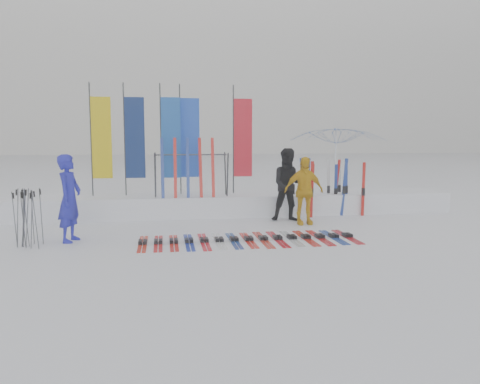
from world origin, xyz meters
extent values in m
plane|color=white|center=(0.00, 0.00, 0.00)|extent=(120.00, 120.00, 0.00)
cube|color=white|center=(0.00, 4.60, 0.30)|extent=(14.00, 1.60, 0.60)
imported|color=#1E21B3|center=(-3.55, 1.47, 0.95)|extent=(0.60, 0.78, 1.90)
imported|color=black|center=(1.80, 3.18, 0.98)|extent=(1.06, 0.88, 1.97)
imported|color=gold|center=(2.05, 2.66, 0.88)|extent=(1.04, 0.45, 1.76)
imported|color=white|center=(3.79, 4.93, 1.35)|extent=(3.29, 3.34, 2.69)
cube|color=red|center=(-2.00, 0.93, 0.04)|extent=(0.17, 1.56, 0.07)
cube|color=red|center=(-1.67, 0.93, 0.04)|extent=(0.17, 1.57, 0.07)
cube|color=red|center=(-1.35, 0.93, 0.04)|extent=(0.17, 1.57, 0.07)
cube|color=#162798|center=(-1.02, 0.93, 0.04)|extent=(0.17, 1.64, 0.07)
cube|color=red|center=(-0.70, 0.93, 0.04)|extent=(0.17, 1.70, 0.07)
cube|color=silver|center=(-0.37, 0.93, 0.04)|extent=(0.17, 1.65, 0.07)
cube|color=navy|center=(-0.04, 0.93, 0.04)|extent=(0.17, 1.61, 0.07)
cube|color=red|center=(0.28, 0.93, 0.04)|extent=(0.17, 1.57, 0.07)
cube|color=#B61C0E|center=(0.61, 0.93, 0.04)|extent=(0.17, 1.70, 0.07)
cube|color=red|center=(0.93, 0.93, 0.04)|extent=(0.17, 1.70, 0.07)
cube|color=#B9BDC1|center=(1.26, 0.93, 0.04)|extent=(0.17, 1.64, 0.07)
cube|color=#B2150E|center=(1.58, 0.93, 0.04)|extent=(0.17, 1.63, 0.07)
cube|color=#B80E10|center=(1.91, 0.93, 0.04)|extent=(0.17, 1.66, 0.07)
cube|color=navy|center=(2.24, 0.93, 0.04)|extent=(0.17, 1.56, 0.07)
cube|color=#AF0E16|center=(2.56, 0.93, 0.04)|extent=(0.17, 1.58, 0.07)
cylinder|color=#595B60|center=(-4.50, 1.06, 0.61)|extent=(0.10, 0.03, 1.22)
cylinder|color=#595B60|center=(-4.11, 0.87, 0.60)|extent=(0.12, 0.08, 1.20)
cylinder|color=#595B60|center=(-4.38, 1.07, 0.58)|extent=(0.13, 0.05, 1.15)
cylinder|color=#595B60|center=(-4.56, 1.05, 0.58)|extent=(0.06, 0.04, 1.15)
cylinder|color=#595B60|center=(-4.43, 1.18, 0.57)|extent=(0.10, 0.13, 1.14)
cylinder|color=#595B60|center=(-4.30, 1.00, 0.61)|extent=(0.10, 0.11, 1.22)
cylinder|color=#595B60|center=(-4.35, 1.09, 0.61)|extent=(0.09, 0.04, 1.22)
cylinder|color=#595B60|center=(-4.11, 1.34, 0.60)|extent=(0.07, 0.11, 1.19)
cylinder|color=#595B60|center=(-4.39, 1.05, 0.61)|extent=(0.13, 0.07, 1.22)
cylinder|color=#595B60|center=(-4.20, 0.93, 0.58)|extent=(0.09, 0.04, 1.16)
cylinder|color=#595B60|center=(-4.49, 1.39, 0.57)|extent=(0.03, 0.14, 1.14)
cylinder|color=#595B60|center=(-4.29, 1.37, 0.57)|extent=(0.06, 0.10, 1.15)
cylinder|color=#595B60|center=(-4.41, 1.13, 0.57)|extent=(0.13, 0.07, 1.14)
cylinder|color=#383A3F|center=(-3.55, 4.80, 2.20)|extent=(0.04, 0.04, 3.20)
cube|color=#DCC20B|center=(-3.26, 4.80, 2.25)|extent=(0.55, 0.03, 2.30)
cylinder|color=#383A3F|center=(-2.62, 4.78, 2.20)|extent=(0.04, 0.04, 3.20)
cube|color=navy|center=(-2.33, 4.78, 2.25)|extent=(0.55, 0.03, 2.30)
cylinder|color=#383A3F|center=(-1.60, 4.68, 2.20)|extent=(0.04, 0.04, 3.20)
cube|color=#1753B1|center=(-1.31, 4.68, 2.25)|extent=(0.55, 0.03, 2.30)
cylinder|color=#383A3F|center=(-1.04, 4.88, 2.20)|extent=(0.04, 0.04, 3.20)
cube|color=blue|center=(-0.75, 4.88, 2.25)|extent=(0.55, 0.03, 2.30)
cylinder|color=#383A3F|center=(0.53, 4.83, 2.20)|extent=(0.04, 0.04, 3.20)
cube|color=red|center=(0.82, 4.83, 2.25)|extent=(0.55, 0.03, 2.30)
cylinder|color=#383A3F|center=(-1.77, 3.95, 1.23)|extent=(0.04, 0.30, 1.23)
cylinder|color=#383A3F|center=(-1.77, 4.45, 1.23)|extent=(0.04, 0.30, 1.23)
cylinder|color=#383A3F|center=(0.23, 3.95, 1.23)|extent=(0.04, 0.30, 1.23)
cylinder|color=#383A3F|center=(0.23, 4.45, 1.23)|extent=(0.04, 0.30, 1.23)
cylinder|color=#383A3F|center=(-0.77, 4.20, 1.78)|extent=(2.00, 0.04, 0.04)
cube|color=red|center=(4.16, 3.70, 0.78)|extent=(0.09, 0.03, 1.55)
cube|color=red|center=(2.86, 4.45, 0.74)|extent=(0.09, 0.03, 1.48)
cube|color=red|center=(2.57, 3.60, 0.80)|extent=(0.09, 0.04, 1.60)
cube|color=red|center=(3.49, 4.12, 0.81)|extent=(0.09, 0.04, 1.62)
cube|color=navy|center=(3.62, 3.81, 0.83)|extent=(0.09, 0.04, 1.66)
cube|color=navy|center=(2.67, 4.29, 0.83)|extent=(0.09, 0.02, 1.65)
cube|color=silver|center=(3.29, 4.21, 0.81)|extent=(0.09, 0.04, 1.62)
cube|color=navy|center=(3.45, 4.03, 0.74)|extent=(0.09, 0.03, 1.48)
cube|color=navy|center=(3.78, 4.06, 0.82)|extent=(0.09, 0.03, 1.63)
cube|color=navy|center=(2.67, 4.78, 0.82)|extent=(0.09, 0.04, 1.64)
cube|color=silver|center=(3.78, 4.61, 0.78)|extent=(0.09, 0.03, 1.56)
camera|label=1|loc=(-1.53, -8.99, 2.22)|focal=35.00mm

